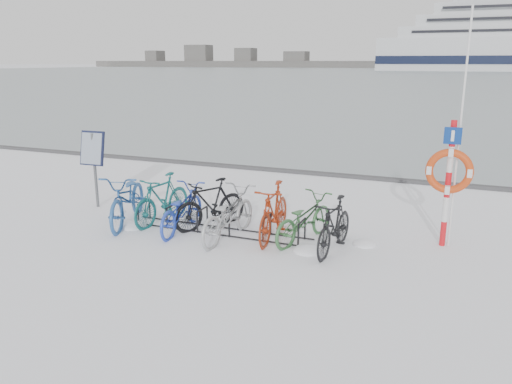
# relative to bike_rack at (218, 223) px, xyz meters

# --- Properties ---
(ground) EXTENTS (900.00, 900.00, 0.00)m
(ground) POSITION_rel_bike_rack_xyz_m (0.00, 0.00, -0.18)
(ground) COLOR white
(ground) RESTS_ON ground
(ice_sheet) EXTENTS (400.00, 298.00, 0.02)m
(ice_sheet) POSITION_rel_bike_rack_xyz_m (0.00, 155.00, -0.17)
(ice_sheet) COLOR #97A5AB
(ice_sheet) RESTS_ON ground
(quay_edge) EXTENTS (400.00, 0.25, 0.10)m
(quay_edge) POSITION_rel_bike_rack_xyz_m (0.00, 5.90, -0.13)
(quay_edge) COLOR #3F3F42
(quay_edge) RESTS_ON ground
(bike_rack) EXTENTS (4.00, 0.48, 0.46)m
(bike_rack) POSITION_rel_bike_rack_xyz_m (0.00, 0.00, 0.00)
(bike_rack) COLOR black
(bike_rack) RESTS_ON ground
(info_board) EXTENTS (0.62, 0.26, 1.84)m
(info_board) POSITION_rel_bike_rack_xyz_m (-3.51, 0.53, 1.15)
(info_board) COLOR #595B5E
(info_board) RESTS_ON ground
(lifebuoy_station) EXTENTS (0.84, 0.23, 4.35)m
(lifebuoy_station) POSITION_rel_bike_rack_xyz_m (4.34, 0.82, 1.28)
(lifebuoy_station) COLOR red
(lifebuoy_station) RESTS_ON ground
(shoreline) EXTENTS (180.00, 12.00, 9.50)m
(shoreline) POSITION_rel_bike_rack_xyz_m (-122.02, 260.00, 2.61)
(shoreline) COLOR #4A4A4A
(shoreline) RESTS_ON ground
(bike_0) EXTENTS (1.45, 2.36, 1.17)m
(bike_0) POSITION_rel_bike_rack_xyz_m (-2.07, -0.17, 0.40)
(bike_0) COLOR #28579A
(bike_0) RESTS_ON ground
(bike_1) EXTENTS (0.73, 1.87, 1.09)m
(bike_1) POSITION_rel_bike_rack_xyz_m (-1.41, 0.14, 0.37)
(bike_1) COLOR #145B5D
(bike_1) RESTS_ON ground
(bike_2) EXTENTS (0.79, 1.91, 0.98)m
(bike_2) POSITION_rel_bike_rack_xyz_m (-0.74, -0.19, 0.31)
(bike_2) COLOR #2642BC
(bike_2) RESTS_ON ground
(bike_3) EXTENTS (1.30, 1.79, 1.07)m
(bike_3) POSITION_rel_bike_rack_xyz_m (-0.28, 0.23, 0.35)
(bike_3) COLOR black
(bike_3) RESTS_ON ground
(bike_4) EXTENTS (0.84, 2.04, 1.05)m
(bike_4) POSITION_rel_bike_rack_xyz_m (0.36, -0.28, 0.34)
(bike_4) COLOR #9EA2A6
(bike_4) RESTS_ON ground
(bike_5) EXTENTS (0.65, 1.92, 1.14)m
(bike_5) POSITION_rel_bike_rack_xyz_m (1.19, 0.09, 0.39)
(bike_5) COLOR #982C11
(bike_5) RESTS_ON ground
(bike_6) EXTENTS (1.17, 1.92, 0.95)m
(bike_6) POSITION_rel_bike_rack_xyz_m (1.79, 0.17, 0.30)
(bike_6) COLOR #346839
(bike_6) RESTS_ON ground
(bike_7) EXTENTS (0.67, 1.76, 1.03)m
(bike_7) POSITION_rel_bike_rack_xyz_m (2.47, -0.16, 0.34)
(bike_7) COLOR black
(bike_7) RESTS_ON ground
(snow_drifts) EXTENTS (6.15, 1.61, 0.21)m
(snow_drifts) POSITION_rel_bike_rack_xyz_m (0.32, 0.05, -0.18)
(snow_drifts) COLOR white
(snow_drifts) RESTS_ON ground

